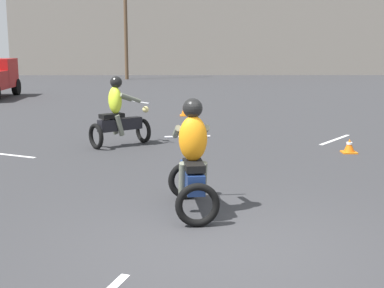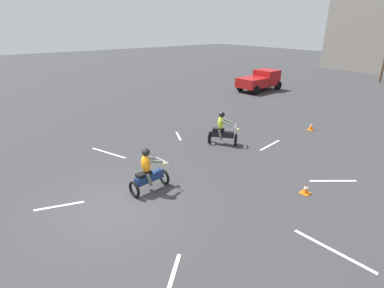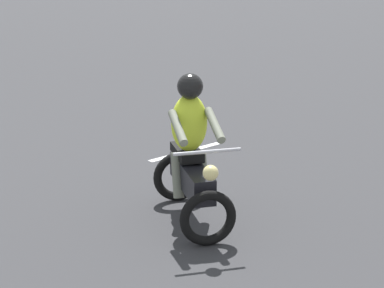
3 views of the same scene
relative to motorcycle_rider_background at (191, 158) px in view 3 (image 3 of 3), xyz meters
The scene contains 2 objects.
motorcycle_rider_background is the anchor object (origin of this frame).
lane_stripe_nw 2.57m from the motorcycle_rider_background, 154.43° to the right, with size 0.10×1.30×0.01m, color silver.
Camera 3 is at (5.04, 9.59, 3.30)m, focal length 70.00 mm.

